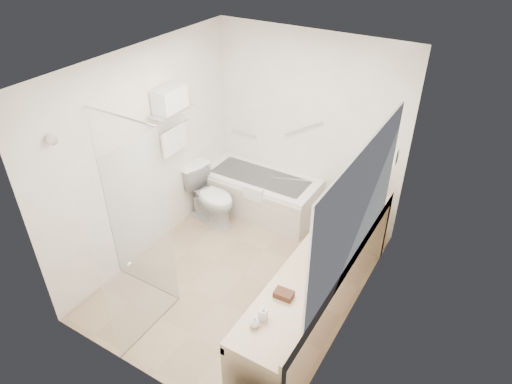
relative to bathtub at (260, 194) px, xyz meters
The scene contains 25 objects.
floor 1.36m from the bathtub, 68.05° to the right, with size 3.20×3.20×0.00m, color tan.
ceiling 2.59m from the bathtub, 68.05° to the right, with size 2.60×3.20×0.10m, color white.
wall_back 1.15m from the bathtub, 35.84° to the left, with size 2.60×0.10×2.50m, color white.
wall_front 3.04m from the bathtub, 80.02° to the right, with size 2.60×0.10×2.50m, color white.
wall_left 1.77m from the bathtub, 122.86° to the right, with size 0.10×3.20×2.50m, color white.
wall_right 2.39m from the bathtub, 34.55° to the right, with size 0.10×3.20×2.50m, color white.
bathtub is the anchor object (origin of this frame).
grab_bar_short 0.87m from the bathtub, 144.55° to the left, with size 0.03×0.03×0.40m, color silver.
grab_bar_long 1.12m from the bathtub, 35.51° to the left, with size 0.03×0.03×0.60m, color silver.
shower_enclosure 2.31m from the bathtub, 93.47° to the right, with size 0.96×0.91×2.11m.
towel_shelf 1.85m from the bathtub, 127.02° to the right, with size 0.24×0.55×0.81m.
vanity_counter 2.09m from the bathtub, 42.35° to the right, with size 0.55×2.70×0.95m.
sink 1.92m from the bathtub, 32.47° to the right, with size 0.40×0.52×0.14m, color white.
faucet 2.07m from the bathtub, 30.20° to the right, with size 0.03×0.03×0.14m, color silver.
mirror 2.60m from the bathtub, 37.82° to the right, with size 0.02×2.00×1.20m, color silver.
hairdryer_unit 2.12m from the bathtub, ahead, with size 0.08×0.10×0.18m, color silver.
toilet 0.71m from the bathtub, 129.87° to the right, with size 0.44×0.78×0.76m, color white.
amenity_basket 2.57m from the bathtub, 54.74° to the right, with size 0.17×0.11×0.06m, color #4F291C.
soap_bottle_a 2.81m from the bathtub, 58.94° to the right, with size 0.07×0.15×0.07m, color silver.
soap_bottle_b 2.88m from the bathtub, 60.38° to the right, with size 0.08×0.11×0.08m, color silver.
water_bottle_left 1.66m from the bathtub, ahead, with size 0.07×0.07×0.22m.
water_bottle_mid 1.74m from the bathtub, 21.38° to the right, with size 0.06×0.06×0.20m.
water_bottle_right 1.67m from the bathtub, ahead, with size 0.06×0.06×0.21m.
drinking_glass_near 1.57m from the bathtub, 23.46° to the right, with size 0.07×0.07×0.09m, color silver.
drinking_glass_far 1.70m from the bathtub, 29.79° to the right, with size 0.07×0.07×0.09m, color silver.
Camera 1 is at (2.19, -3.34, 3.79)m, focal length 32.00 mm.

